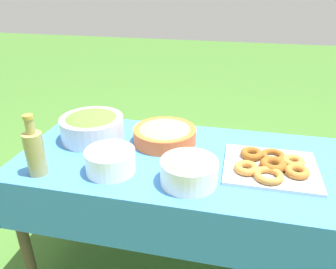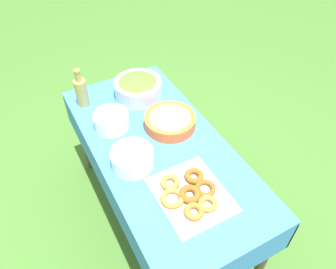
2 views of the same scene
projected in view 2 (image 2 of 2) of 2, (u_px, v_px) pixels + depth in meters
ground_plane at (161, 215)px, 2.34m from camera, size 14.00×14.00×0.00m
picnic_table at (159, 158)px, 1.91m from camera, size 1.47×0.70×0.72m
salad_bowl at (138, 87)px, 2.11m from camera, size 0.31×0.31×0.13m
pasta_bowl at (132, 157)px, 1.69m from camera, size 0.22×0.22×0.12m
donut_platter at (190, 194)px, 1.58m from camera, size 0.38×0.33×0.05m
plate_stack at (111, 121)px, 1.91m from camera, size 0.20×0.20×0.10m
olive_oil_bottle at (81, 91)px, 2.03m from camera, size 0.08×0.08×0.26m
bread_bowl at (170, 120)px, 1.92m from camera, size 0.30×0.30×0.09m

